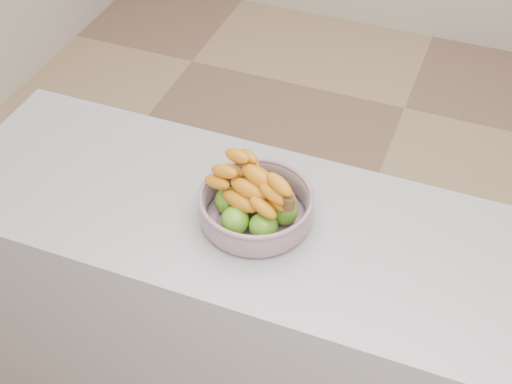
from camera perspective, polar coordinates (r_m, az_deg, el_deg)
ground at (r=2.96m, az=6.60°, el=-6.75°), size 4.00×4.00×0.00m
counter at (r=2.22m, az=2.85°, el=-11.10°), size 2.00×0.60×0.90m
fruit_bowl at (r=1.86m, az=-0.01°, el=-0.96°), size 0.30×0.30×0.18m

